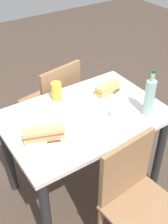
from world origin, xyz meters
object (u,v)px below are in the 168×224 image
Objects in this scene: baguette_sandwich_far at (44,133)px; knife_near at (113,94)px; plate_near at (107,93)px; knife_far at (47,143)px; beer_glass at (56,91)px; chair_far at (136,197)px; baguette_sandwich_near at (107,88)px; dining_table at (84,129)px; olive_bowl at (116,114)px; chair_near at (55,102)px; water_bottle at (149,97)px; plate_far at (44,139)px.

knife_near is at bearing -167.30° from baguette_sandwich_far.
knife_far is at bearing 21.27° from plate_near.
baguette_sandwich_far is 0.43m from beer_glass.
baguette_sandwich_near is (-0.28, -0.67, 0.30)m from chair_far.
beer_glass is at bearing -76.98° from dining_table.
baguette_sandwich_far is (0.60, 0.19, 0.00)m from baguette_sandwich_near.
beer_glass is at bearing -59.47° from olive_bowl.
baguette_sandwich_near is 2.45× the size of olive_bowl.
chair_near reaches higher than baguette_sandwich_near.
baguette_sandwich_far is 0.77× the size of water_bottle.
baguette_sandwich_far is (0.62, 0.14, 0.03)m from knife_near.
knife_far is 0.50m from olive_bowl.
chair_far is 0.65m from baguette_sandwich_far.
beer_glass is (-0.28, -0.38, 0.05)m from knife_far.
olive_bowl is (-0.22, 0.38, -0.05)m from beer_glass.
knife_far is at bearing -7.98° from water_bottle.
knife_near is at bearing -163.09° from knife_far.
baguette_sandwich_far reaches higher than dining_table.
dining_table is 0.39m from knife_far.
olive_bowl is (-0.50, -0.00, -0.00)m from knife_far.
water_bottle reaches higher than chair_near.
knife_near is at bearing 114.57° from chair_near.
baguette_sandwich_far is at bearing 57.55° from chair_near.
dining_table is 6.10× the size of knife_far.
plate_near is 0.04m from baguette_sandwich_near.
chair_far is 0.60m from knife_far.
beer_glass is (-0.27, -0.33, 0.06)m from plate_far.
chair_far is at bearing 63.97° from knife_near.
baguette_sandwich_far is (0.40, 0.63, 0.30)m from chair_near.
water_bottle is 0.24m from olive_bowl.
chair_far is 6.47× the size of beer_glass.
plate_near is 0.89× the size of baguette_sandwich_far.
knife_far is 0.47m from beer_glass.
water_bottle is at bearing 167.77° from baguette_sandwich_far.
baguette_sandwich_far is (0.32, -0.48, 0.30)m from chair_far.
knife_near reaches higher than plate_near.
beer_glass is at bearing -125.82° from knife_far.
water_bottle is (-0.36, -0.33, 0.38)m from chair_far.
chair_near is 4.22× the size of baguette_sandwich_near.
chair_near is (-0.07, -0.55, -0.12)m from dining_table.
olive_bowl is (0.18, -0.10, -0.12)m from water_bottle.
olive_bowl is at bearing 97.83° from chair_near.
knife_far is 0.54× the size of water_bottle.
plate_far is at bearing 17.16° from plate_near.
knife_near is 0.66m from knife_far.
chair_near reaches higher than baguette_sandwich_far.
dining_table is at bearing 12.63° from knife_near.
beer_glass is (0.13, 0.30, 0.31)m from chair_near.
chair_near is 10.35× the size of olive_bowl.
chair_near is 0.84m from knife_far.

